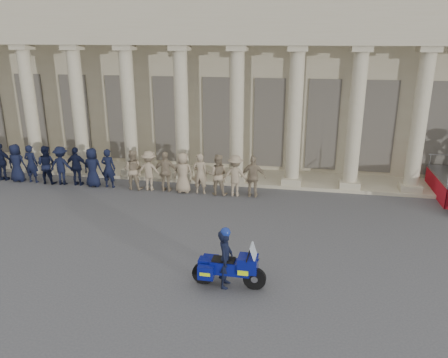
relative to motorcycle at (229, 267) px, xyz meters
The scene contains 5 objects.
ground 2.83m from the motorcycle, 159.85° to the left, with size 90.00×90.00×0.00m, color #424245.
building 16.40m from the motorcycle, 99.42° to the left, with size 40.00×12.50×9.00m.
officer_rank 10.67m from the motorcycle, 137.26° to the left, with size 16.28×0.69×1.82m.
motorcycle is the anchor object (origin of this frame).
rider 0.32m from the motorcycle, behind, with size 0.41×0.62×1.77m.
Camera 1 is at (4.49, -11.46, 6.64)m, focal length 35.00 mm.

